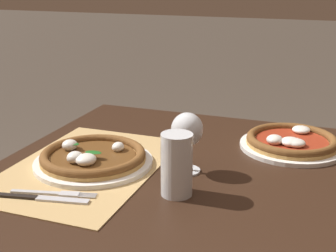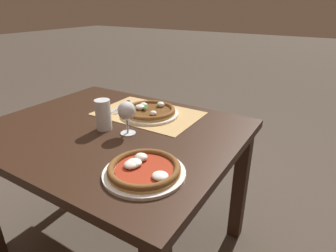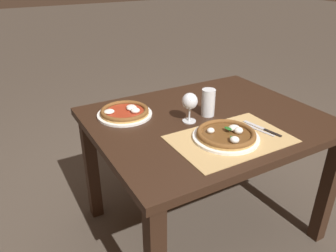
# 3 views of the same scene
# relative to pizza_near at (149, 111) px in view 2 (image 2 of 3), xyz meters

# --- Properties ---
(ground_plane) EXTENTS (24.00, 24.00, 0.00)m
(ground_plane) POSITION_rel_pizza_near_xyz_m (0.06, 0.23, -0.76)
(ground_plane) COLOR #473D33
(dining_table) EXTENTS (1.19, 0.96, 0.74)m
(dining_table) POSITION_rel_pizza_near_xyz_m (0.06, 0.23, -0.13)
(dining_table) COLOR black
(dining_table) RESTS_ON ground
(paper_placemat) EXTENTS (0.54, 0.36, 0.00)m
(paper_placemat) POSITION_rel_pizza_near_xyz_m (0.02, -0.01, -0.02)
(paper_placemat) COLOR tan
(paper_placemat) RESTS_ON dining_table
(pizza_near) EXTENTS (0.31, 0.31, 0.05)m
(pizza_near) POSITION_rel_pizza_near_xyz_m (0.00, 0.00, 0.00)
(pizza_near) COLOR white
(pizza_near) RESTS_ON paper_placemat
(pizza_far) EXTENTS (0.29, 0.29, 0.05)m
(pizza_far) POSITION_rel_pizza_near_xyz_m (-0.31, 0.47, -0.00)
(pizza_far) COLOR white
(pizza_far) RESTS_ON dining_table
(wine_glass) EXTENTS (0.08, 0.08, 0.16)m
(wine_glass) POSITION_rel_pizza_near_xyz_m (-0.05, 0.24, 0.08)
(wine_glass) COLOR silver
(wine_glass) RESTS_ON dining_table
(pint_glass) EXTENTS (0.07, 0.07, 0.15)m
(pint_glass) POSITION_rel_pizza_near_xyz_m (0.08, 0.26, 0.05)
(pint_glass) COLOR silver
(pint_glass) RESTS_ON dining_table
(fork) EXTENTS (0.06, 0.20, 0.00)m
(fork) POSITION_rel_pizza_near_xyz_m (0.18, 0.00, -0.02)
(fork) COLOR #B7B7BC
(fork) RESTS_ON paper_placemat
(knife) EXTENTS (0.06, 0.21, 0.01)m
(knife) POSITION_rel_pizza_near_xyz_m (0.21, -0.01, -0.02)
(knife) COLOR black
(knife) RESTS_ON paper_placemat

